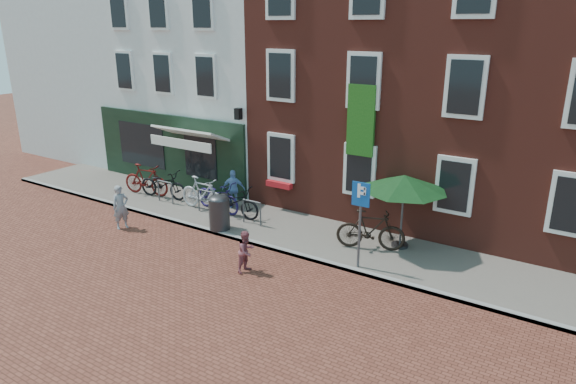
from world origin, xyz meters
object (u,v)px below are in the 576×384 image
Objects in this scene: cafe_person at (234,189)px; bicycle_2 at (218,196)px; parking_sign at (360,210)px; boy at (246,251)px; bicycle_1 at (146,180)px; bicycle_3 at (203,194)px; parasol at (405,180)px; litter_bin at (219,210)px; woman at (121,207)px; bicycle_5 at (371,230)px; bicycle_0 at (163,184)px; bicycle_4 at (233,201)px.

cafe_person is 0.63m from bicycle_2.
parking_sign reaches higher than boy.
bicycle_1 and bicycle_3 have the same top height.
parasol is 6.44m from cafe_person.
woman is at bearing -152.59° from litter_bin.
bicycle_2 is at bearing 54.08° from boy.
litter_bin is at bearing 84.55° from bicycle_5.
woman reaches higher than bicycle_0.
litter_bin is 0.51× the size of parking_sign.
woman reaches higher than litter_bin.
parasol is at bearing 76.16° from parking_sign.
bicycle_2 is at bearing 74.78° from bicycle_4.
boy is at bearing -123.06° from bicycle_3.
bicycle_4 is at bearing -99.40° from bicycle_0.
bicycle_5 reaches higher than bicycle_4.
litter_bin is 0.87× the size of cafe_person.
litter_bin reaches higher than bicycle_2.
cafe_person is at bearing -43.71° from bicycle_3.
bicycle_3 is 1.00× the size of bicycle_5.
bicycle_2 is (2.67, 0.05, 0.00)m from bicycle_0.
parasol reaches higher than boy.
bicycle_1 is at bearing -176.05° from parasol.
bicycle_0 is (-0.91, 2.74, -0.09)m from woman.
bicycle_0 is 1.03× the size of bicycle_5.
bicycle_1 is at bearing 88.04° from bicycle_0.
bicycle_4 is at bearing 48.31° from boy.
bicycle_1 reaches higher than boy.
litter_bin is 0.59× the size of bicycle_0.
bicycle_3 is at bearing -102.59° from bicycle_0.
bicycle_1 is (-0.83, -0.08, 0.06)m from bicycle_0.
bicycle_3 is (1.26, 2.55, -0.03)m from woman.
bicycle_3 is at bearing -173.51° from parasol.
bicycle_5 is (4.74, 1.20, -0.03)m from litter_bin.
woman is (-2.91, -1.51, -0.00)m from litter_bin.
bicycle_4 is (0.53, -0.70, -0.16)m from cafe_person.
parasol is (0.47, 1.91, 0.42)m from parking_sign.
bicycle_0 is at bearing 171.59° from parking_sign.
cafe_person is 5.64m from bicycle_5.
cafe_person is (-6.29, -0.02, -1.38)m from parasol.
cafe_person is (-3.29, 3.58, 0.22)m from boy.
parasol is at bearing -35.29° from boy.
bicycle_2 is at bearing -96.45° from bicycle_0.
boy is 0.58× the size of bicycle_1.
bicycle_2 is at bearing -175.11° from parasol.
litter_bin is 1.73m from bicycle_2.
bicycle_2 is at bearing -11.99° from woman.
woman reaches higher than bicycle_3.
cafe_person is at bearing 33.21° from bicycle_4.
woman is 0.71× the size of bicycle_2.
parking_sign is 1.17× the size of bicycle_0.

